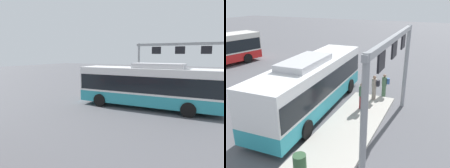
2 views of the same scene
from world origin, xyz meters
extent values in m
plane|color=#56565B|center=(0.00, 0.00, 0.00)|extent=(120.00, 120.00, 0.00)
cube|color=#B2ADA3|center=(-1.59, -3.00, 0.08)|extent=(10.00, 2.80, 0.16)
cube|color=teal|center=(0.00, 0.00, 0.77)|extent=(10.79, 2.96, 0.85)
cube|color=white|center=(0.00, 0.00, 2.15)|extent=(10.79, 2.96, 1.90)
cube|color=black|center=(0.00, 0.00, 1.95)|extent=(10.57, 2.99, 1.20)
cube|color=black|center=(5.36, 0.23, 2.05)|extent=(0.13, 2.12, 1.50)
cube|color=#B7B7BC|center=(-0.80, -0.03, 3.28)|extent=(3.81, 1.91, 0.36)
cube|color=orange|center=(5.29, 0.23, 2.90)|extent=(0.20, 1.75, 0.28)
cylinder|color=black|center=(3.49, 1.35, 0.50)|extent=(1.01, 0.34, 1.00)
cylinder|color=black|center=(3.59, -1.04, 0.50)|extent=(1.01, 0.34, 1.00)
cylinder|color=black|center=(-3.19, 1.06, 0.50)|extent=(1.01, 0.34, 1.00)
cylinder|color=black|center=(-3.09, -1.34, 0.50)|extent=(1.01, 0.34, 1.00)
cylinder|color=gray|center=(2.73, -3.13, 0.58)|extent=(0.28, 0.28, 0.85)
cylinder|color=gray|center=(2.73, -3.13, 1.31)|extent=(0.34, 0.34, 0.60)
sphere|color=#9E755B|center=(2.73, -3.13, 1.72)|extent=(0.22, 0.22, 0.22)
cube|color=#26262D|center=(2.72, -3.39, 1.34)|extent=(0.28, 0.18, 0.40)
cylinder|color=#476B4C|center=(3.80, -3.55, 0.42)|extent=(0.36, 0.36, 0.85)
cylinder|color=#476B4C|center=(3.80, -3.55, 1.15)|extent=(0.43, 0.43, 0.60)
sphere|color=#9E755B|center=(3.80, -3.55, 1.56)|extent=(0.22, 0.22, 0.22)
cube|color=#335993|center=(3.88, -3.80, 1.18)|extent=(0.32, 0.26, 0.40)
cylinder|color=maroon|center=(1.01, -2.83, 0.58)|extent=(0.33, 0.33, 0.85)
cylinder|color=#476B4C|center=(1.01, -2.83, 1.31)|extent=(0.40, 0.40, 0.60)
sphere|color=#9E755B|center=(1.01, -2.83, 1.72)|extent=(0.22, 0.22, 0.22)
cube|color=#26262D|center=(1.05, -3.09, 1.34)|extent=(0.31, 0.23, 0.40)
cylinder|color=gray|center=(2.77, -5.04, 2.60)|extent=(0.24, 0.24, 5.20)
cube|color=gray|center=(-1.32, -5.04, 5.05)|extent=(8.57, 0.20, 0.24)
cube|color=black|center=(-3.57, -5.04, 4.50)|extent=(0.90, 0.08, 0.70)
cube|color=black|center=(-1.32, -5.04, 4.50)|extent=(0.90, 0.08, 0.70)
cube|color=black|center=(0.93, -5.04, 4.50)|extent=(0.90, 0.08, 0.70)
camera|label=1|loc=(-5.22, 15.20, 4.14)|focal=33.54mm
camera|label=2|loc=(-12.03, -7.11, 6.74)|focal=38.74mm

